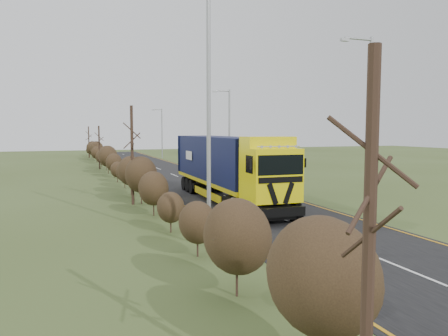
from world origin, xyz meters
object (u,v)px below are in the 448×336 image
speed_sign (251,163)px  car_blue_sedan (224,166)px  lorry (227,164)px  car_red_hatchback (232,168)px  streetlight_near (367,117)px

speed_sign → car_blue_sedan: bearing=83.5°
lorry → speed_sign: lorry is taller
car_blue_sedan → speed_sign: size_ratio=1.59×
car_blue_sedan → car_red_hatchback: bearing=86.1°
car_blue_sedan → streetlight_near: bearing=90.9°
car_red_hatchback → streetlight_near: bearing=100.7°
car_blue_sedan → speed_sign: (-1.15, -10.14, 1.07)m
lorry → speed_sign: size_ratio=6.32×
lorry → car_blue_sedan: 20.73m
car_blue_sedan → lorry: bearing=73.4°
lorry → streetlight_near: (5.97, -5.91, 2.87)m
lorry → speed_sign: bearing=58.9°
car_red_hatchback → speed_sign: speed_sign is taller
car_red_hatchback → car_blue_sedan: (0.43, 3.52, 0.00)m
lorry → car_red_hatchback: (6.53, 15.93, -1.78)m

